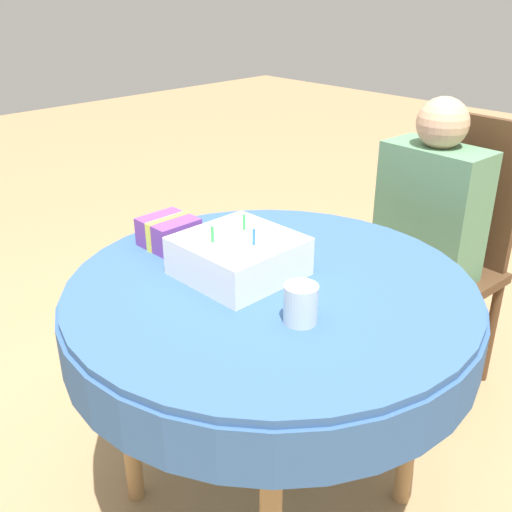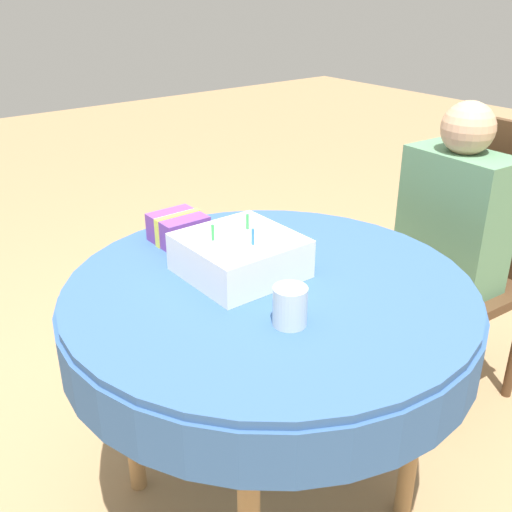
{
  "view_description": "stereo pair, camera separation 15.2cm",
  "coord_description": "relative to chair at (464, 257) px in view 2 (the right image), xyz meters",
  "views": [
    {
      "loc": [
        0.94,
        -0.97,
        1.46
      ],
      "look_at": [
        -0.05,
        -0.01,
        0.81
      ],
      "focal_mm": 42.0,
      "sensor_mm": 36.0,
      "label": 1
    },
    {
      "loc": [
        1.04,
        -0.86,
        1.46
      ],
      "look_at": [
        -0.05,
        -0.01,
        0.81
      ],
      "focal_mm": 42.0,
      "sensor_mm": 36.0,
      "label": 2
    }
  ],
  "objects": [
    {
      "name": "person",
      "position": [
        -0.01,
        -0.11,
        0.12
      ],
      "size": [
        0.37,
        0.3,
        1.1
      ],
      "rotation": [
        0.0,
        0.0,
        -0.06
      ],
      "color": "tan",
      "rests_on": "ground_plane"
    },
    {
      "name": "drinking_glass",
      "position": [
        0.21,
        -1.02,
        0.26
      ],
      "size": [
        0.08,
        0.08,
        0.09
      ],
      "color": "silver",
      "rests_on": "dining_table"
    },
    {
      "name": "birthday_cake",
      "position": [
        -0.06,
        -0.96,
        0.26
      ],
      "size": [
        0.28,
        0.28,
        0.15
      ],
      "color": "white",
      "rests_on": "dining_table"
    },
    {
      "name": "ground_plane",
      "position": [
        0.03,
        -0.93,
        -0.54
      ],
      "size": [
        12.0,
        12.0,
        0.0
      ],
      "primitive_type": "plane",
      "color": "#A37F56"
    },
    {
      "name": "chair",
      "position": [
        0.0,
        0.0,
        0.0
      ],
      "size": [
        0.48,
        0.48,
        1.01
      ],
      "rotation": [
        0.0,
        0.0,
        -0.06
      ],
      "color": "#4C331E",
      "rests_on": "ground_plane"
    },
    {
      "name": "gift_box",
      "position": [
        -0.34,
        -0.98,
        0.25
      ],
      "size": [
        0.14,
        0.14,
        0.09
      ],
      "color": "#753D99",
      "rests_on": "dining_table"
    },
    {
      "name": "dining_table",
      "position": [
        0.03,
        -0.93,
        0.12
      ],
      "size": [
        1.07,
        1.07,
        0.75
      ],
      "color": "#335689",
      "rests_on": "ground_plane"
    }
  ]
}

